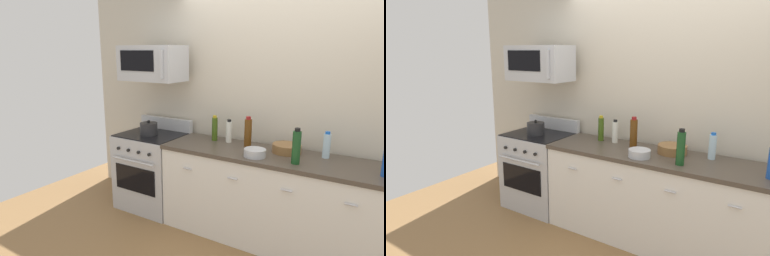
# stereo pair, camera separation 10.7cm
# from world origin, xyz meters

# --- Properties ---
(ground_plane) EXTENTS (6.35, 6.35, 0.00)m
(ground_plane) POSITION_xyz_m (0.00, 0.00, 0.00)
(ground_plane) COLOR olive
(back_wall) EXTENTS (5.30, 0.10, 2.70)m
(back_wall) POSITION_xyz_m (0.00, 0.41, 1.35)
(back_wall) COLOR beige
(back_wall) RESTS_ON ground_plane
(counter_unit) EXTENTS (2.21, 0.66, 0.92)m
(counter_unit) POSITION_xyz_m (0.00, -0.00, 0.46)
(counter_unit) COLOR silver
(counter_unit) RESTS_ON ground_plane
(range_oven) EXTENTS (0.76, 0.69, 1.07)m
(range_oven) POSITION_xyz_m (-1.48, 0.00, 0.47)
(range_oven) COLOR #B7BABF
(range_oven) RESTS_ON ground_plane
(microwave) EXTENTS (0.74, 0.44, 0.40)m
(microwave) POSITION_xyz_m (-1.48, 0.05, 1.75)
(microwave) COLOR #B7BABF
(bottle_wine_amber) EXTENTS (0.07, 0.07, 0.32)m
(bottle_wine_amber) POSITION_xyz_m (-0.29, 0.09, 1.07)
(bottle_wine_amber) COLOR #59330F
(bottle_wine_amber) RESTS_ON countertop_slab
(bottle_olive_oil) EXTENTS (0.06, 0.06, 0.28)m
(bottle_olive_oil) POSITION_xyz_m (-0.71, 0.15, 1.05)
(bottle_olive_oil) COLOR #385114
(bottle_olive_oil) RESTS_ON countertop_slab
(bottle_water_clear) EXTENTS (0.07, 0.07, 0.25)m
(bottle_water_clear) POSITION_xyz_m (0.46, 0.16, 1.04)
(bottle_water_clear) COLOR silver
(bottle_water_clear) RESTS_ON countertop_slab
(bottle_wine_green) EXTENTS (0.07, 0.07, 0.32)m
(bottle_wine_green) POSITION_xyz_m (0.27, -0.16, 1.07)
(bottle_wine_green) COLOR #19471E
(bottle_wine_green) RESTS_ON countertop_slab
(bottle_vinegar_white) EXTENTS (0.06, 0.06, 0.25)m
(bottle_vinegar_white) POSITION_xyz_m (-0.54, 0.17, 1.04)
(bottle_vinegar_white) COLOR silver
(bottle_vinegar_white) RESTS_ON countertop_slab
(bowl_wooden_salad) EXTENTS (0.28, 0.28, 0.08)m
(bowl_wooden_salad) POSITION_xyz_m (0.11, 0.12, 0.97)
(bowl_wooden_salad) COLOR brown
(bowl_wooden_salad) RESTS_ON countertop_slab
(bowl_steel_prep) EXTENTS (0.21, 0.21, 0.07)m
(bowl_steel_prep) POSITION_xyz_m (-0.11, -0.16, 0.96)
(bowl_steel_prep) COLOR #B2B5BA
(bowl_steel_prep) RESTS_ON countertop_slab
(stockpot) EXTENTS (0.21, 0.21, 0.18)m
(stockpot) POSITION_xyz_m (-1.48, -0.05, 0.99)
(stockpot) COLOR #262628
(stockpot) RESTS_ON range_oven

